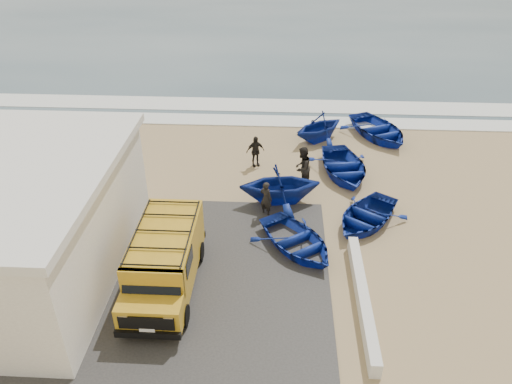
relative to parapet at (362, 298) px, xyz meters
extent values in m
plane|color=tan|center=(-5.00, 3.00, -0.28)|extent=(160.00, 160.00, 0.00)
cube|color=#3B3836|center=(-7.00, 1.00, -0.25)|extent=(12.00, 10.00, 0.05)
cube|color=white|center=(-5.00, 15.00, -0.25)|extent=(180.00, 1.60, 0.06)
cube|color=white|center=(-5.00, 17.50, -0.26)|extent=(180.00, 2.20, 0.04)
cube|color=black|center=(-8.55, 2.50, 2.33)|extent=(0.08, 0.70, 0.90)
cube|color=silver|center=(0.00, 0.00, 0.00)|extent=(0.35, 6.00, 0.55)
cube|color=gold|center=(-6.67, 0.87, 0.95)|extent=(1.98, 4.07, 1.72)
cube|color=gold|center=(-6.67, -1.64, 0.56)|extent=(1.98, 0.94, 0.94)
cube|color=black|center=(-6.67, -1.15, 1.39)|extent=(1.82, 0.35, 0.75)
cube|color=black|center=(-6.67, -2.12, 0.66)|extent=(1.68, 0.08, 0.47)
cube|color=black|center=(-6.68, -2.16, 0.21)|extent=(2.02, 0.15, 0.23)
cube|color=black|center=(-6.67, 0.81, 1.89)|extent=(1.88, 3.75, 0.06)
cylinder|color=black|center=(-7.60, -1.22, 0.09)|extent=(0.23, 0.73, 0.73)
cylinder|color=black|center=(-7.60, 2.01, 0.09)|extent=(0.23, 0.73, 0.73)
cylinder|color=black|center=(-5.75, -1.22, 0.09)|extent=(0.23, 0.73, 0.73)
cylinder|color=black|center=(-5.74, 2.01, 0.09)|extent=(0.23, 0.73, 0.73)
imported|color=#132D9A|center=(-2.14, 2.84, 0.12)|extent=(4.38, 4.64, 0.78)
imported|color=#132D9A|center=(0.73, 4.70, 0.11)|extent=(4.33, 4.58, 0.77)
imported|color=#132D9A|center=(-2.84, 6.13, 0.65)|extent=(3.95, 3.55, 1.85)
imported|color=#132D9A|center=(0.19, 8.80, 0.16)|extent=(3.69, 4.67, 0.87)
imported|color=#132D9A|center=(-0.80, 12.55, 0.55)|extent=(4.16, 4.11, 1.66)
imported|color=#132D9A|center=(2.52, 13.16, 0.18)|extent=(4.73, 5.34, 0.92)
imported|color=black|center=(-3.40, 5.16, 0.51)|extent=(0.69, 0.64, 1.58)
imported|color=black|center=(-1.85, 7.58, 0.72)|extent=(1.10, 1.20, 1.99)
imported|color=black|center=(-4.09, 9.50, 0.52)|extent=(1.00, 0.71, 1.58)
camera|label=1|loc=(-2.87, -12.43, 11.67)|focal=35.00mm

